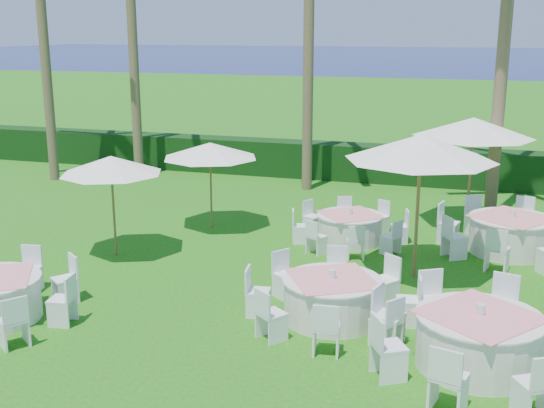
{
  "coord_description": "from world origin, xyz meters",
  "views": [
    {
      "loc": [
        3.33,
        -10.34,
        5.0
      ],
      "look_at": [
        -0.85,
        3.26,
        1.3
      ],
      "focal_mm": 45.0,
      "sensor_mm": 36.0,
      "label": 1
    }
  ],
  "objects_px": {
    "banquet_table_c": "(478,339)",
    "umbrella_b": "(421,147)",
    "banquet_table_f": "(511,234)",
    "banquet_table_b": "(332,298)",
    "umbrella_a": "(111,165)",
    "banquet_table_e": "(350,228)",
    "umbrella_c": "(210,150)",
    "umbrella_d": "(473,127)"
  },
  "relations": [
    {
      "from": "umbrella_a",
      "to": "banquet_table_c",
      "type": "bearing_deg",
      "value": -21.01
    },
    {
      "from": "umbrella_c",
      "to": "umbrella_d",
      "type": "distance_m",
      "value": 6.59
    },
    {
      "from": "banquet_table_e",
      "to": "umbrella_c",
      "type": "bearing_deg",
      "value": 177.44
    },
    {
      "from": "umbrella_a",
      "to": "umbrella_d",
      "type": "height_order",
      "value": "umbrella_d"
    },
    {
      "from": "banquet_table_b",
      "to": "banquet_table_f",
      "type": "relative_size",
      "value": 0.92
    },
    {
      "from": "umbrella_b",
      "to": "banquet_table_f",
      "type": "bearing_deg",
      "value": 49.56
    },
    {
      "from": "banquet_table_b",
      "to": "umbrella_a",
      "type": "height_order",
      "value": "umbrella_a"
    },
    {
      "from": "umbrella_a",
      "to": "umbrella_d",
      "type": "bearing_deg",
      "value": 31.87
    },
    {
      "from": "umbrella_d",
      "to": "banquet_table_b",
      "type": "bearing_deg",
      "value": -107.56
    },
    {
      "from": "umbrella_a",
      "to": "umbrella_b",
      "type": "relative_size",
      "value": 0.75
    },
    {
      "from": "umbrella_c",
      "to": "umbrella_d",
      "type": "xyz_separation_m",
      "value": [
        6.25,
        2.01,
        0.56
      ]
    },
    {
      "from": "banquet_table_f",
      "to": "banquet_table_c",
      "type": "bearing_deg",
      "value": -96.26
    },
    {
      "from": "banquet_table_c",
      "to": "umbrella_b",
      "type": "bearing_deg",
      "value": 109.84
    },
    {
      "from": "banquet_table_e",
      "to": "umbrella_a",
      "type": "relative_size",
      "value": 1.2
    },
    {
      "from": "banquet_table_b",
      "to": "umbrella_a",
      "type": "bearing_deg",
      "value": 159.73
    },
    {
      "from": "banquet_table_b",
      "to": "umbrella_b",
      "type": "bearing_deg",
      "value": 65.27
    },
    {
      "from": "banquet_table_c",
      "to": "banquet_table_e",
      "type": "bearing_deg",
      "value": 118.61
    },
    {
      "from": "banquet_table_e",
      "to": "banquet_table_f",
      "type": "xyz_separation_m",
      "value": [
        3.65,
        0.35,
        0.07
      ]
    },
    {
      "from": "umbrella_a",
      "to": "umbrella_b",
      "type": "xyz_separation_m",
      "value": [
        6.58,
        0.57,
        0.63
      ]
    },
    {
      "from": "banquet_table_f",
      "to": "umbrella_b",
      "type": "relative_size",
      "value": 1.1
    },
    {
      "from": "banquet_table_f",
      "to": "umbrella_d",
      "type": "relative_size",
      "value": 1.11
    },
    {
      "from": "banquet_table_e",
      "to": "umbrella_a",
      "type": "xyz_separation_m",
      "value": [
        -4.87,
        -2.49,
        1.71
      ]
    },
    {
      "from": "banquet_table_f",
      "to": "banquet_table_b",
      "type": "bearing_deg",
      "value": -122.82
    },
    {
      "from": "banquet_table_f",
      "to": "umbrella_d",
      "type": "xyz_separation_m",
      "value": [
        -1.01,
        1.82,
        2.14
      ]
    },
    {
      "from": "banquet_table_e",
      "to": "umbrella_b",
      "type": "xyz_separation_m",
      "value": [
        1.71,
        -1.92,
        2.34
      ]
    },
    {
      "from": "banquet_table_f",
      "to": "umbrella_d",
      "type": "distance_m",
      "value": 2.99
    },
    {
      "from": "banquet_table_c",
      "to": "banquet_table_e",
      "type": "xyz_separation_m",
      "value": [
        -3.01,
        5.52,
        -0.08
      ]
    },
    {
      "from": "banquet_table_c",
      "to": "banquet_table_e",
      "type": "height_order",
      "value": "banquet_table_c"
    },
    {
      "from": "banquet_table_e",
      "to": "umbrella_c",
      "type": "xyz_separation_m",
      "value": [
        -3.61,
        0.16,
        1.65
      ]
    },
    {
      "from": "banquet_table_c",
      "to": "banquet_table_f",
      "type": "bearing_deg",
      "value": 83.74
    },
    {
      "from": "umbrella_a",
      "to": "umbrella_c",
      "type": "bearing_deg",
      "value": 64.69
    },
    {
      "from": "banquet_table_f",
      "to": "umbrella_b",
      "type": "distance_m",
      "value": 3.75
    },
    {
      "from": "umbrella_c",
      "to": "banquet_table_b",
      "type": "bearing_deg",
      "value": -48.27
    },
    {
      "from": "banquet_table_c",
      "to": "umbrella_a",
      "type": "bearing_deg",
      "value": 158.99
    },
    {
      "from": "banquet_table_b",
      "to": "banquet_table_e",
      "type": "relative_size",
      "value": 1.12
    },
    {
      "from": "umbrella_d",
      "to": "banquet_table_e",
      "type": "bearing_deg",
      "value": -140.52
    },
    {
      "from": "banquet_table_f",
      "to": "umbrella_c",
      "type": "height_order",
      "value": "umbrella_c"
    },
    {
      "from": "banquet_table_b",
      "to": "banquet_table_e",
      "type": "bearing_deg",
      "value": 96.77
    },
    {
      "from": "banquet_table_e",
      "to": "umbrella_b",
      "type": "bearing_deg",
      "value": -48.32
    },
    {
      "from": "banquet_table_c",
      "to": "banquet_table_e",
      "type": "relative_size",
      "value": 1.22
    },
    {
      "from": "banquet_table_e",
      "to": "umbrella_a",
      "type": "distance_m",
      "value": 5.73
    },
    {
      "from": "banquet_table_f",
      "to": "umbrella_a",
      "type": "xyz_separation_m",
      "value": [
        -8.52,
        -2.84,
        1.64
      ]
    }
  ]
}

